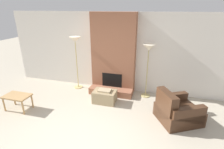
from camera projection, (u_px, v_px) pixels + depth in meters
The scene contains 8 objects.
ground_plane at pixel (77, 149), 3.59m from camera, with size 24.00×24.00×0.00m, color #B2A893.
wall_back at pixel (115, 52), 5.86m from camera, with size 7.67×0.06×2.60m, color silver.
fireplace at pixel (113, 57), 5.68m from camera, with size 1.43×0.71×2.60m.
ottoman at pixel (105, 96), 5.30m from camera, with size 0.68×0.46×0.42m.
armchair at pixel (176, 112), 4.39m from camera, with size 1.26×1.23×0.85m.
side_table at pixel (17, 97), 4.86m from camera, with size 0.71×0.44×0.44m.
floor_lamp_left at pixel (75, 44), 5.78m from camera, with size 0.36×0.36×1.82m.
floor_lamp_right at pixel (149, 52), 5.20m from camera, with size 0.36×0.36×1.70m.
Camera 1 is at (1.46, -2.48, 2.73)m, focal length 28.00 mm.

